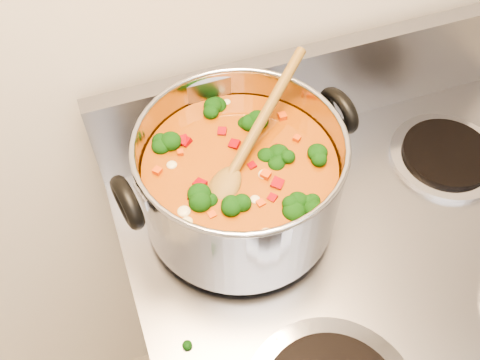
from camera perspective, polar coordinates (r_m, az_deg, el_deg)
name	(u,v)px	position (r m, az deg, el deg)	size (l,w,h in m)	color
stockpot	(240,181)	(0.75, 0.01, -0.06)	(0.35, 0.29, 0.17)	#AAAAB3
wooden_spoon	(245,150)	(0.72, 0.53, 3.20)	(0.22, 0.19, 0.09)	brown
cooktop_crumbs	(264,213)	(0.82, 2.63, -3.48)	(0.40, 0.12, 0.01)	black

